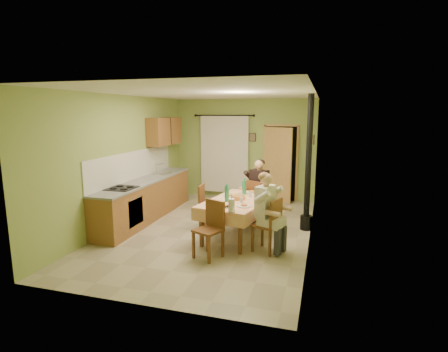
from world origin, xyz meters
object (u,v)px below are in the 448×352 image
(chair_near, at_px, (209,241))
(chair_right, at_px, (267,236))
(man_right, at_px, (267,203))
(stove_flue, at_px, (308,182))
(man_far, at_px, (258,183))
(chair_left, at_px, (209,217))
(dining_table, at_px, (237,219))
(chair_far, at_px, (258,209))

(chair_near, height_order, chair_right, chair_near)
(man_right, distance_m, stove_flue, 1.53)
(man_far, bearing_deg, stove_flue, 10.17)
(chair_left, height_order, man_far, man_far)
(man_right, xyz_separation_m, stove_flue, (0.61, 1.40, 0.15))
(chair_right, distance_m, chair_left, 1.57)
(chair_left, relative_size, stove_flue, 0.34)
(dining_table, distance_m, chair_right, 0.86)
(chair_near, bearing_deg, chair_far, -77.74)
(chair_left, bearing_deg, dining_table, 63.04)
(chair_far, xyz_separation_m, chair_right, (0.48, -1.64, 0.00))
(dining_table, distance_m, man_far, 1.23)
(chair_near, bearing_deg, chair_right, -126.08)
(chair_near, distance_m, man_far, 2.30)
(chair_far, distance_m, man_far, 0.59)
(dining_table, xyz_separation_m, man_far, (0.20, 1.11, 0.50))
(dining_table, height_order, chair_far, chair_far)
(man_far, height_order, stove_flue, stove_flue)
(chair_far, height_order, man_right, man_right)
(man_far, distance_m, man_right, 1.71)
(stove_flue, bearing_deg, man_right, -113.75)
(chair_right, bearing_deg, man_right, 90.00)
(chair_far, bearing_deg, man_right, -50.96)
(man_right, height_order, stove_flue, stove_flue)
(chair_far, relative_size, chair_near, 0.99)
(chair_far, distance_m, chair_left, 1.20)
(man_far, xyz_separation_m, stove_flue, (1.07, -0.25, 0.15))
(chair_far, distance_m, chair_near, 2.21)
(dining_table, relative_size, stove_flue, 0.68)
(man_right, bearing_deg, chair_left, 79.01)
(dining_table, distance_m, chair_left, 0.73)
(chair_near, bearing_deg, man_right, -125.50)
(stove_flue, bearing_deg, chair_left, -163.10)
(chair_left, bearing_deg, chair_near, 13.22)
(chair_left, distance_m, stove_flue, 2.16)
(dining_table, distance_m, chair_near, 1.10)
(chair_right, height_order, man_right, man_right)
(chair_near, relative_size, stove_flue, 0.35)
(chair_far, distance_m, man_right, 1.80)
(chair_far, bearing_deg, chair_right, -50.60)
(chair_far, relative_size, chair_left, 1.00)
(dining_table, bearing_deg, chair_right, -28.28)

